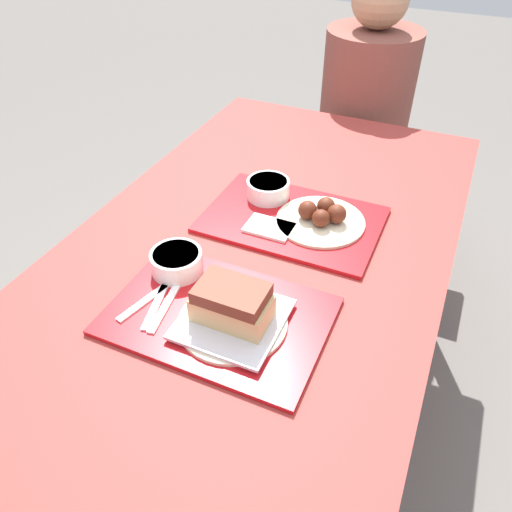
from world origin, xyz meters
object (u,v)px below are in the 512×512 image
at_px(tray_near, 218,316).
at_px(person_seated_across, 367,92).
at_px(bowl_coleslaw_far, 268,188).
at_px(wings_plate_far, 322,216).
at_px(tray_far, 292,220).
at_px(bowl_coleslaw_near, 177,261).
at_px(brisket_sandwich_plate, 232,310).

relative_size(tray_near, person_seated_across, 0.60).
xyz_separation_m(bowl_coleslaw_far, person_seated_across, (0.06, 0.85, -0.03)).
relative_size(bowl_coleslaw_far, person_seated_across, 0.16).
bearing_deg(wings_plate_far, bowl_coleslaw_far, 161.78).
bearing_deg(tray_far, bowl_coleslaw_far, 145.13).
bearing_deg(tray_near, tray_far, 87.48).
xyz_separation_m(tray_near, tray_far, (0.02, 0.39, 0.00)).
bearing_deg(person_seated_across, bowl_coleslaw_near, -96.01).
relative_size(bowl_coleslaw_far, wings_plate_far, 0.52).
relative_size(bowl_coleslaw_near, bowl_coleslaw_far, 1.00).
relative_size(tray_near, brisket_sandwich_plate, 2.01).
bearing_deg(brisket_sandwich_plate, tray_far, 93.19).
xyz_separation_m(brisket_sandwich_plate, wings_plate_far, (0.05, 0.41, -0.02)).
xyz_separation_m(tray_far, bowl_coleslaw_near, (-0.17, -0.30, 0.03)).
height_order(tray_near, wings_plate_far, wings_plate_far).
distance_m(tray_far, person_seated_across, 0.92).
relative_size(bowl_coleslaw_near, person_seated_across, 0.16).
xyz_separation_m(tray_near, bowl_coleslaw_far, (-0.08, 0.46, 0.03)).
distance_m(tray_near, person_seated_across, 1.31).
xyz_separation_m(tray_near, person_seated_across, (-0.02, 1.31, 0.01)).
xyz_separation_m(tray_far, bowl_coleslaw_far, (-0.10, 0.07, 0.03)).
bearing_deg(tray_near, person_seated_across, 90.85).
height_order(tray_far, bowl_coleslaw_far, bowl_coleslaw_far).
xyz_separation_m(bowl_coleslaw_near, brisket_sandwich_plate, (0.19, -0.10, 0.01)).
xyz_separation_m(tray_near, wings_plate_far, (0.09, 0.40, 0.02)).
height_order(bowl_coleslaw_near, person_seated_across, person_seated_across).
distance_m(wings_plate_far, person_seated_across, 0.92).
xyz_separation_m(tray_near, bowl_coleslaw_near, (-0.15, 0.08, 0.03)).
xyz_separation_m(bowl_coleslaw_near, bowl_coleslaw_far, (0.07, 0.37, 0.00)).
bearing_deg(bowl_coleslaw_far, brisket_sandwich_plate, -75.51).
height_order(bowl_coleslaw_far, person_seated_across, person_seated_across).
relative_size(tray_near, wings_plate_far, 1.98).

